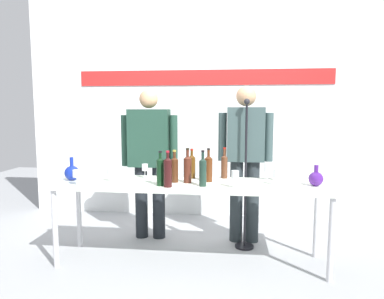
{
  "coord_description": "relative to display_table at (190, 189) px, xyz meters",
  "views": [
    {
      "loc": [
        0.37,
        -3.15,
        1.45
      ],
      "look_at": [
        0.0,
        0.15,
        1.07
      ],
      "focal_mm": 32.27,
      "sensor_mm": 36.0,
      "label": 1
    }
  ],
  "objects": [
    {
      "name": "ground_plane",
      "position": [
        0.0,
        0.0,
        -0.72
      ],
      "size": [
        10.0,
        10.0,
        0.0
      ],
      "primitive_type": "plane",
      "color": "#989B9E"
    },
    {
      "name": "back_wall",
      "position": [
        0.0,
        1.56,
        0.79
      ],
      "size": [
        4.84,
        0.11,
        3.0
      ],
      "color": "white",
      "rests_on": "ground"
    },
    {
      "name": "display_table",
      "position": [
        0.0,
        0.0,
        0.0
      ],
      "size": [
        2.56,
        0.6,
        0.78
      ],
      "color": "white",
      "rests_on": "ground"
    },
    {
      "name": "decanter_blue_left",
      "position": [
        -1.15,
        -0.02,
        0.14
      ],
      "size": [
        0.14,
        0.14,
        0.23
      ],
      "color": "#142998",
      "rests_on": "display_table"
    },
    {
      "name": "decanter_blue_right",
      "position": [
        1.13,
        -0.02,
        0.13
      ],
      "size": [
        0.13,
        0.13,
        0.19
      ],
      "color": "#4D1F85",
      "rests_on": "display_table"
    },
    {
      "name": "presenter_left",
      "position": [
        -0.53,
        0.6,
        0.25
      ],
      "size": [
        0.64,
        0.22,
        1.68
      ],
      "color": "black",
      "rests_on": "ground"
    },
    {
      "name": "presenter_right",
      "position": [
        0.53,
        0.6,
        0.26
      ],
      "size": [
        0.59,
        0.22,
        1.71
      ],
      "color": "#242C2F",
      "rests_on": "ground"
    },
    {
      "name": "wine_bottle_0",
      "position": [
        0.31,
        0.25,
        0.19
      ],
      "size": [
        0.06,
        0.06,
        0.31
      ],
      "color": "#56311E",
      "rests_on": "display_table"
    },
    {
      "name": "wine_bottle_1",
      "position": [
        -0.01,
        0.21,
        0.19
      ],
      "size": [
        0.07,
        0.07,
        0.29
      ],
      "color": "#53330F",
      "rests_on": "display_table"
    },
    {
      "name": "wine_bottle_2",
      "position": [
        0.17,
        0.06,
        0.2
      ],
      "size": [
        0.07,
        0.07,
        0.32
      ],
      "color": "#532811",
      "rests_on": "display_table"
    },
    {
      "name": "wine_bottle_3",
      "position": [
        -0.17,
        -0.21,
        0.2
      ],
      "size": [
        0.07,
        0.07,
        0.32
      ],
      "color": "#341111",
      "rests_on": "display_table"
    },
    {
      "name": "wine_bottle_4",
      "position": [
        -0.02,
        -0.01,
        0.2
      ],
      "size": [
        0.07,
        0.07,
        0.33
      ],
      "color": "#512418",
      "rests_on": "display_table"
    },
    {
      "name": "wine_bottle_5",
      "position": [
        -0.25,
        -0.16,
        0.2
      ],
      "size": [
        0.07,
        0.07,
        0.31
      ],
      "color": "black",
      "rests_on": "display_table"
    },
    {
      "name": "wine_bottle_6",
      "position": [
        0.13,
        -0.14,
        0.2
      ],
      "size": [
        0.07,
        0.07,
        0.32
      ],
      "color": "#1B3128",
      "rests_on": "display_table"
    },
    {
      "name": "wine_bottle_7",
      "position": [
        -0.15,
        0.0,
        0.19
      ],
      "size": [
        0.07,
        0.07,
        0.3
      ],
      "color": "#4A2713",
      "rests_on": "display_table"
    },
    {
      "name": "wine_glass_left_0",
      "position": [
        -1.01,
        -0.22,
        0.16
      ],
      "size": [
        0.07,
        0.07,
        0.14
      ],
      "color": "white",
      "rests_on": "display_table"
    },
    {
      "name": "wine_glass_left_1",
      "position": [
        -0.47,
        0.15,
        0.17
      ],
      "size": [
        0.06,
        0.06,
        0.15
      ],
      "color": "white",
      "rests_on": "display_table"
    },
    {
      "name": "wine_glass_left_2",
      "position": [
        -0.75,
        -0.04,
        0.15
      ],
      "size": [
        0.07,
        0.07,
        0.13
      ],
      "color": "white",
      "rests_on": "display_table"
    },
    {
      "name": "wine_glass_right_0",
      "position": [
        0.79,
        -0.02,
        0.17
      ],
      "size": [
        0.06,
        0.06,
        0.15
      ],
      "color": "white",
      "rests_on": "display_table"
    },
    {
      "name": "wine_glass_right_1",
      "position": [
        0.42,
        -0.17,
        0.17
      ],
      "size": [
        0.07,
        0.07,
        0.15
      ],
      "color": "white",
      "rests_on": "display_table"
    },
    {
      "name": "wine_glass_right_2",
      "position": [
        0.82,
        0.19,
        0.17
      ],
      "size": [
        0.07,
        0.07,
        0.15
      ],
      "color": "white",
      "rests_on": "display_table"
    },
    {
      "name": "wine_glass_right_3",
      "position": [
        0.73,
        0.2,
        0.18
      ],
      "size": [
        0.06,
        0.06,
        0.16
      ],
      "color": "white",
      "rests_on": "display_table"
    },
    {
      "name": "microphone_stand",
      "position": [
        0.53,
        0.42,
        -0.19
      ],
      "size": [
        0.2,
        0.2,
        1.57
      ],
      "color": "black",
      "rests_on": "ground"
    }
  ]
}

